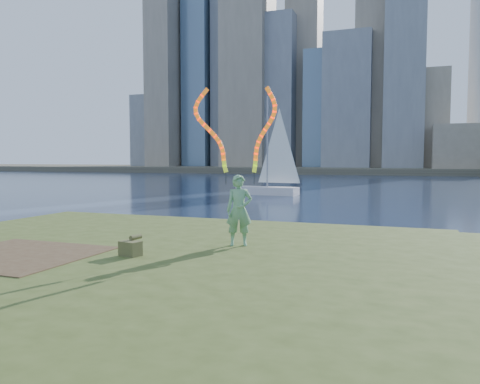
% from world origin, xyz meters
% --- Properties ---
extents(ground, '(320.00, 320.00, 0.00)m').
position_xyz_m(ground, '(0.00, 0.00, 0.00)').
color(ground, '#1A2843').
rests_on(ground, ground).
extents(grassy_knoll, '(20.00, 18.00, 0.80)m').
position_xyz_m(grassy_knoll, '(0.00, -2.30, 0.34)').
color(grassy_knoll, '#3B4C1B').
rests_on(grassy_knoll, ground).
extents(dirt_patch, '(3.20, 3.00, 0.02)m').
position_xyz_m(dirt_patch, '(-2.20, -3.20, 0.81)').
color(dirt_patch, '#47331E').
rests_on(dirt_patch, grassy_knoll).
extents(far_shore, '(320.00, 40.00, 1.20)m').
position_xyz_m(far_shore, '(0.00, 95.00, 0.60)').
color(far_shore, '#4A4536').
rests_on(far_shore, ground).
extents(woman_with_ribbons, '(1.94, 0.79, 4.06)m').
position_xyz_m(woman_with_ribbons, '(1.88, -0.46, 2.20)').
color(woman_with_ribbons, '#16721F').
rests_on(woman_with_ribbons, grassy_knoll).
extents(canvas_bag, '(0.50, 0.56, 0.42)m').
position_xyz_m(canvas_bag, '(0.12, -2.40, 0.97)').
color(canvas_bag, '#4D4F29').
rests_on(canvas_bag, grassy_knoll).
extents(sailboat, '(5.28, 2.02, 7.93)m').
position_xyz_m(sailboat, '(-4.93, 25.17, 1.36)').
color(sailboat, silver).
rests_on(sailboat, ground).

